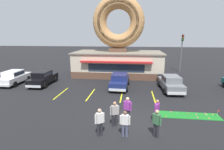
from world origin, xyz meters
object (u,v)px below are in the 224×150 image
(pedestrian_hooded_kid, at_px, (100,121))
(car_grey, at_px, (171,83))
(pedestrian_leather_jacket_man, at_px, (127,108))
(car_black, at_px, (43,77))
(car_white, at_px, (14,77))
(pedestrian_clipboard_woman, at_px, (115,113))
(pedestrian_beanie_man, at_px, (157,110))
(car_navy, at_px, (120,80))
(putting_flag_pin, at_px, (218,112))
(pedestrian_crossing_woman, at_px, (125,123))
(trash_bin, at_px, (160,78))
(pedestrian_blue_sweater_man, at_px, (157,122))
(golf_ball, at_px, (177,113))
(traffic_light_pole, at_px, (182,48))

(pedestrian_hooded_kid, bearing_deg, car_grey, 58.02)
(pedestrian_leather_jacket_man, bearing_deg, car_black, 142.19)
(car_white, distance_m, pedestrian_leather_jacket_man, 15.59)
(pedestrian_clipboard_woman, relative_size, pedestrian_beanie_man, 1.04)
(pedestrian_beanie_man, bearing_deg, car_black, 147.36)
(car_grey, xyz_separation_m, pedestrian_clipboard_woman, (-4.97, -7.94, 0.03))
(pedestrian_hooded_kid, relative_size, pedestrian_clipboard_woman, 1.01)
(car_navy, height_order, pedestrian_leather_jacket_man, pedestrian_leather_jacket_man)
(pedestrian_hooded_kid, height_order, pedestrian_clipboard_woman, pedestrian_hooded_kid)
(car_navy, height_order, car_black, same)
(putting_flag_pin, xyz_separation_m, pedestrian_crossing_woman, (-6.32, -3.11, 0.41))
(car_navy, relative_size, pedestrian_clipboard_woman, 2.83)
(putting_flag_pin, bearing_deg, pedestrian_clipboard_woman, -163.95)
(trash_bin, bearing_deg, car_navy, -148.10)
(car_black, distance_m, car_grey, 14.24)
(pedestrian_blue_sweater_man, xyz_separation_m, pedestrian_beanie_man, (0.24, 1.73, -0.04))
(car_white, xyz_separation_m, pedestrian_clipboard_woman, (12.79, -8.38, 0.03))
(car_white, height_order, pedestrian_beanie_man, car_white)
(pedestrian_hooded_kid, bearing_deg, trash_bin, 67.72)
(golf_ball, bearing_deg, pedestrian_blue_sweater_man, -120.73)
(car_grey, relative_size, pedestrian_beanie_man, 2.96)
(pedestrian_leather_jacket_man, height_order, pedestrian_beanie_man, pedestrian_leather_jacket_man)
(golf_ball, xyz_separation_m, trash_bin, (0.01, 8.93, 0.45))
(golf_ball, distance_m, pedestrian_hooded_kid, 6.23)
(car_black, relative_size, pedestrian_clipboard_woman, 2.82)
(car_navy, distance_m, traffic_light_pole, 13.36)
(trash_bin, bearing_deg, pedestrian_blue_sweater_man, -99.01)
(pedestrian_leather_jacket_man, bearing_deg, golf_ball, 24.43)
(car_white, distance_m, pedestrian_crossing_woman, 16.48)
(pedestrian_crossing_woman, bearing_deg, traffic_light_pole, 68.07)
(pedestrian_beanie_man, height_order, pedestrian_crossing_woman, pedestrian_beanie_man)
(golf_ball, relative_size, pedestrian_leather_jacket_man, 0.02)
(golf_ball, bearing_deg, putting_flag_pin, -6.33)
(pedestrian_clipboard_woman, height_order, pedestrian_beanie_man, pedestrian_clipboard_woman)
(pedestrian_hooded_kid, bearing_deg, car_navy, 87.74)
(car_black, xyz_separation_m, trash_bin, (13.62, 2.79, -0.37))
(car_white, relative_size, pedestrian_leather_jacket_man, 2.71)
(pedestrian_blue_sweater_man, height_order, pedestrian_hooded_kid, pedestrian_hooded_kid)
(car_black, relative_size, pedestrian_crossing_woman, 2.96)
(golf_ball, distance_m, putting_flag_pin, 2.70)
(car_grey, xyz_separation_m, pedestrian_crossing_woman, (-4.28, -9.03, -0.02))
(pedestrian_leather_jacket_man, xyz_separation_m, pedestrian_clipboard_woman, (-0.77, -0.68, -0.05))
(car_navy, bearing_deg, trash_bin, 31.90)
(putting_flag_pin, distance_m, car_black, 17.51)
(putting_flag_pin, bearing_deg, car_black, 158.43)
(pedestrian_hooded_kid, relative_size, pedestrian_crossing_woman, 1.06)
(golf_ball, xyz_separation_m, traffic_light_pole, (4.02, 15.70, 3.66))
(pedestrian_crossing_woman, bearing_deg, pedestrian_blue_sweater_man, 5.68)
(pedestrian_hooded_kid, distance_m, pedestrian_beanie_man, 3.94)
(car_white, bearing_deg, pedestrian_leather_jacket_man, -29.58)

